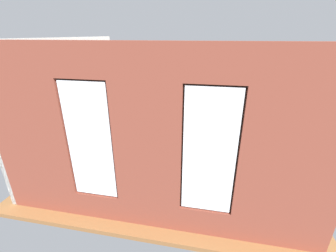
# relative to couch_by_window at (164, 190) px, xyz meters

# --- Properties ---
(ground_plane) EXTENTS (6.88, 6.53, 0.10)m
(ground_plane) POSITION_rel_couch_by_window_xyz_m (0.14, -2.24, -0.38)
(ground_plane) COLOR brown
(brick_wall_with_windows) EXTENTS (6.28, 0.30, 3.41)m
(brick_wall_with_windows) POSITION_rel_couch_by_window_xyz_m (0.14, 0.65, 1.36)
(brick_wall_with_windows) COLOR brown
(brick_wall_with_windows) RESTS_ON ground_plane
(white_wall_right) EXTENTS (0.10, 5.53, 3.41)m
(white_wall_right) POSITION_rel_couch_by_window_xyz_m (3.23, -2.04, 1.38)
(white_wall_right) COLOR silver
(white_wall_right) RESTS_ON ground_plane
(couch_by_window) EXTENTS (1.73, 0.87, 0.80)m
(couch_by_window) POSITION_rel_couch_by_window_xyz_m (0.00, 0.00, 0.00)
(couch_by_window) COLOR black
(couch_by_window) RESTS_ON ground_plane
(couch_left) EXTENTS (0.92, 1.93, 0.80)m
(couch_left) POSITION_rel_couch_by_window_xyz_m (-2.30, -1.79, -0.00)
(couch_left) COLOR black
(couch_left) RESTS_ON ground_plane
(coffee_table) EXTENTS (1.56, 0.73, 0.42)m
(coffee_table) POSITION_rel_couch_by_window_xyz_m (0.57, -2.09, 0.04)
(coffee_table) COLOR tan
(coffee_table) RESTS_ON ground_plane
(cup_ceramic) EXTENTS (0.08, 0.08, 0.10)m
(cup_ceramic) POSITION_rel_couch_by_window_xyz_m (0.46, -1.98, 0.14)
(cup_ceramic) COLOR #33567F
(cup_ceramic) RESTS_ON coffee_table
(candle_jar) EXTENTS (0.08, 0.08, 0.13)m
(candle_jar) POSITION_rel_couch_by_window_xyz_m (0.77, -2.18, 0.15)
(candle_jar) COLOR #B7333D
(candle_jar) RESTS_ON coffee_table
(table_plant_small) EXTENTS (0.17, 0.17, 0.27)m
(table_plant_small) POSITION_rel_couch_by_window_xyz_m (0.57, -2.09, 0.24)
(table_plant_small) COLOR beige
(table_plant_small) RESTS_ON coffee_table
(remote_black) EXTENTS (0.13, 0.17, 0.02)m
(remote_black) POSITION_rel_couch_by_window_xyz_m (0.14, -2.22, 0.10)
(remote_black) COLOR black
(remote_black) RESTS_ON coffee_table
(remote_silver) EXTENTS (0.13, 0.17, 0.02)m
(remote_silver) POSITION_rel_couch_by_window_xyz_m (1.04, -1.98, 0.10)
(remote_silver) COLOR #B2B2B7
(remote_silver) RESTS_ON coffee_table
(media_console) EXTENTS (1.20, 0.42, 0.58)m
(media_console) POSITION_rel_couch_by_window_xyz_m (2.93, -2.08, -0.04)
(media_console) COLOR black
(media_console) RESTS_ON ground_plane
(tv_flatscreen) EXTENTS (1.15, 0.20, 0.79)m
(tv_flatscreen) POSITION_rel_couch_by_window_xyz_m (2.93, -2.09, 0.64)
(tv_flatscreen) COLOR black
(tv_flatscreen) RESTS_ON media_console
(papasan_chair) EXTENTS (1.14, 1.14, 0.71)m
(papasan_chair) POSITION_rel_couch_by_window_xyz_m (0.15, -4.04, 0.12)
(papasan_chair) COLOR olive
(papasan_chair) RESTS_ON ground_plane
(potted_plant_beside_window_right) EXTENTS (0.96, 0.95, 1.39)m
(potted_plant_beside_window_right) POSITION_rel_couch_by_window_xyz_m (2.00, 0.10, 0.30)
(potted_plant_beside_window_right) COLOR beige
(potted_plant_beside_window_right) RESTS_ON ground_plane
(potted_plant_mid_room_small) EXTENTS (0.27, 0.27, 0.47)m
(potted_plant_mid_room_small) POSITION_rel_couch_by_window_xyz_m (-0.38, -2.77, -0.04)
(potted_plant_mid_room_small) COLOR #9E5638
(potted_plant_mid_room_small) RESTS_ON ground_plane
(potted_plant_by_left_couch) EXTENTS (0.44, 0.44, 0.66)m
(potted_plant_by_left_couch) POSITION_rel_couch_by_window_xyz_m (-1.90, -3.20, 0.14)
(potted_plant_by_left_couch) COLOR #9E5638
(potted_plant_by_left_couch) RESTS_ON ground_plane
(potted_plant_corner_near_left) EXTENTS (1.11, 1.03, 1.41)m
(potted_plant_corner_near_left) POSITION_rel_couch_by_window_xyz_m (-2.44, -4.51, 0.56)
(potted_plant_corner_near_left) COLOR beige
(potted_plant_corner_near_left) RESTS_ON ground_plane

